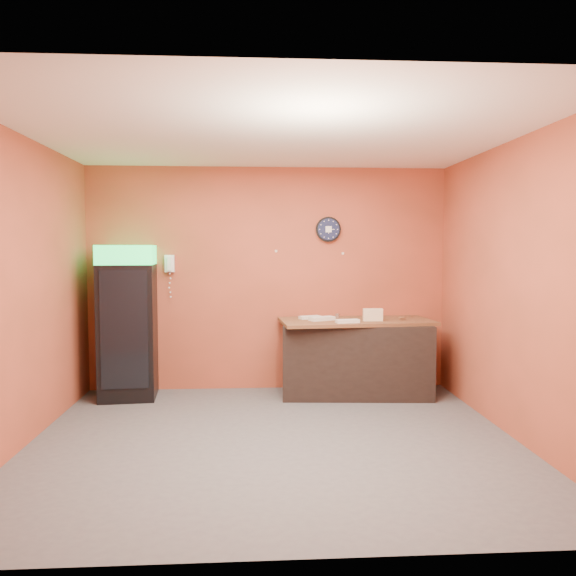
{
  "coord_description": "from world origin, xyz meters",
  "views": [
    {
      "loc": [
        -0.19,
        -5.09,
        1.78
      ],
      "look_at": [
        0.16,
        0.6,
        1.38
      ],
      "focal_mm": 35.0,
      "sensor_mm": 36.0,
      "label": 1
    }
  ],
  "objects": [
    {
      "name": "floor",
      "position": [
        0.0,
        0.0,
        0.0
      ],
      "size": [
        4.5,
        4.5,
        0.0
      ],
      "primitive_type": "plane",
      "color": "#47474C",
      "rests_on": "ground"
    },
    {
      "name": "butcher_paper",
      "position": [
        1.05,
        1.61,
        0.9
      ],
      "size": [
        1.88,
        0.99,
        0.04
      ],
      "primitive_type": "cube",
      "rotation": [
        0.0,
        0.0,
        0.08
      ],
      "color": "brown",
      "rests_on": "prep_counter"
    },
    {
      "name": "right_wall",
      "position": [
        2.25,
        0.0,
        1.4
      ],
      "size": [
        0.02,
        4.0,
        2.8
      ],
      "primitive_type": "cube",
      "color": "#B94D34",
      "rests_on": "floor"
    },
    {
      "name": "wall_phone",
      "position": [
        -1.22,
        1.95,
        1.6
      ],
      "size": [
        0.12,
        0.1,
        0.21
      ],
      "color": "white",
      "rests_on": "back_wall"
    },
    {
      "name": "wrapped_sandwich_left",
      "position": [
        0.63,
        1.55,
        0.94
      ],
      "size": [
        0.33,
        0.24,
        0.04
      ],
      "primitive_type": "cube",
      "rotation": [
        0.0,
        0.0,
        0.45
      ],
      "color": "silver",
      "rests_on": "butcher_paper"
    },
    {
      "name": "left_wall",
      "position": [
        -2.25,
        0.0,
        1.4
      ],
      "size": [
        0.02,
        4.0,
        2.8
      ],
      "primitive_type": "cube",
      "color": "#B94D34",
      "rests_on": "floor"
    },
    {
      "name": "kitchen_tool",
      "position": [
        0.85,
        1.78,
        0.95
      ],
      "size": [
        0.06,
        0.06,
        0.06
      ],
      "primitive_type": "cylinder",
      "color": "silver",
      "rests_on": "butcher_paper"
    },
    {
      "name": "sub_roll_stack",
      "position": [
        1.23,
        1.47,
        0.99
      ],
      "size": [
        0.23,
        0.09,
        0.15
      ],
      "rotation": [
        0.0,
        0.0,
        -0.04
      ],
      "color": "#F6E2BF",
      "rests_on": "butcher_paper"
    },
    {
      "name": "prep_counter",
      "position": [
        1.05,
        1.61,
        0.44
      ],
      "size": [
        1.82,
        0.92,
        0.88
      ],
      "primitive_type": "cube",
      "rotation": [
        0.0,
        0.0,
        -0.08
      ],
      "color": "black",
      "rests_on": "floor"
    },
    {
      "name": "wrapped_sandwich_mid",
      "position": [
        0.9,
        1.32,
        0.94
      ],
      "size": [
        0.28,
        0.15,
        0.04
      ],
      "primitive_type": "cube",
      "rotation": [
        0.0,
        0.0,
        0.15
      ],
      "color": "silver",
      "rests_on": "butcher_paper"
    },
    {
      "name": "back_wall",
      "position": [
        0.0,
        2.0,
        1.4
      ],
      "size": [
        4.5,
        0.02,
        2.8
      ],
      "primitive_type": "cube",
      "color": "#B94D34",
      "rests_on": "floor"
    },
    {
      "name": "beverage_cooler",
      "position": [
        -1.69,
        1.61,
        0.89
      ],
      "size": [
        0.69,
        0.7,
        1.82
      ],
      "rotation": [
        0.0,
        0.0,
        0.08
      ],
      "color": "black",
      "rests_on": "floor"
    },
    {
      "name": "wrapped_sandwich_right",
      "position": [
        0.5,
        1.71,
        0.94
      ],
      "size": [
        0.28,
        0.19,
        0.04
      ],
      "primitive_type": "cube",
      "rotation": [
        0.0,
        0.0,
        0.36
      ],
      "color": "silver",
      "rests_on": "butcher_paper"
    },
    {
      "name": "wall_clock",
      "position": [
        0.76,
        1.97,
        2.02
      ],
      "size": [
        0.32,
        0.06,
        0.32
      ],
      "color": "black",
      "rests_on": "back_wall"
    },
    {
      "name": "ceiling",
      "position": [
        0.0,
        0.0,
        2.8
      ],
      "size": [
        4.5,
        4.0,
        0.02
      ],
      "primitive_type": "cube",
      "color": "white",
      "rests_on": "back_wall"
    }
  ]
}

